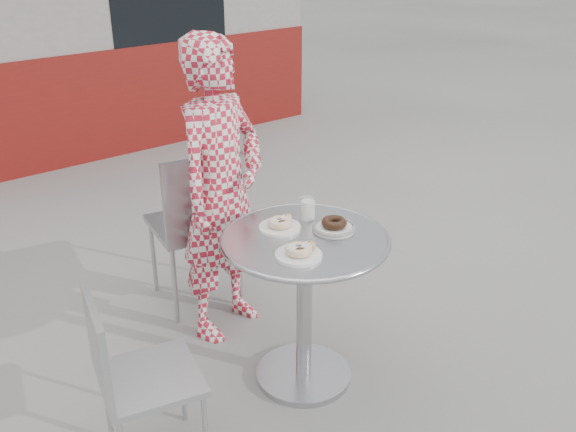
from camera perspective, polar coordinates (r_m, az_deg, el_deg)
ground at (r=3.33m, az=1.05°, el=-13.61°), size 60.00×60.00×0.00m
bistro_table at (r=2.96m, az=1.49°, el=-5.18°), size 0.77×0.77×0.78m
chair_far at (r=3.77m, az=-8.15°, el=-3.46°), size 0.53×0.54×0.96m
chair_left at (r=2.79m, az=-12.07°, el=-16.58°), size 0.47×0.46×0.80m
seated_person at (r=3.31m, az=-5.95°, el=2.16°), size 0.68×0.55×1.60m
plate_far at (r=2.94m, az=-0.70°, el=-0.75°), size 0.19×0.19×0.05m
plate_near at (r=2.70m, az=1.01°, el=-3.21°), size 0.20×0.20×0.05m
plate_checker at (r=2.94m, az=4.11°, el=-0.88°), size 0.20×0.20×0.05m
milk_cup at (r=3.02m, az=1.78°, el=0.63°), size 0.07×0.07×0.11m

